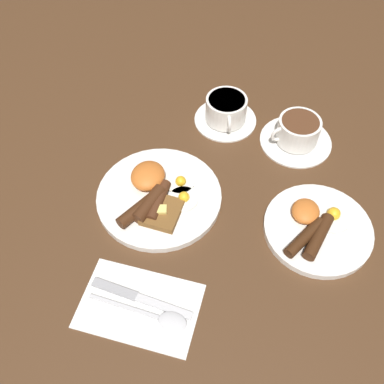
{
  "coord_description": "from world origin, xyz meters",
  "views": [
    {
      "loc": [
        0.53,
        0.21,
        0.77
      ],
      "look_at": [
        -0.02,
        0.07,
        0.03
      ],
      "focal_mm": 42.0,
      "sensor_mm": 36.0,
      "label": 1
    }
  ],
  "objects_px": {
    "breakfast_plate_near": "(158,195)",
    "knife": "(136,296)",
    "spoon": "(163,319)",
    "breakfast_plate_far": "(317,227)",
    "teacup_near": "(226,111)",
    "teacup_far": "(297,133)"
  },
  "relations": [
    {
      "from": "breakfast_plate_near",
      "to": "knife",
      "type": "distance_m",
      "value": 0.23
    },
    {
      "from": "spoon",
      "to": "teacup_far",
      "type": "bearing_deg",
      "value": 73.82
    },
    {
      "from": "breakfast_plate_far",
      "to": "spoon",
      "type": "height_order",
      "value": "breakfast_plate_far"
    },
    {
      "from": "spoon",
      "to": "breakfast_plate_near",
      "type": "bearing_deg",
      "value": 112.47
    },
    {
      "from": "teacup_far",
      "to": "breakfast_plate_near",
      "type": "bearing_deg",
      "value": -46.99
    },
    {
      "from": "teacup_far",
      "to": "spoon",
      "type": "height_order",
      "value": "teacup_far"
    },
    {
      "from": "breakfast_plate_far",
      "to": "spoon",
      "type": "distance_m",
      "value": 0.36
    },
    {
      "from": "spoon",
      "to": "breakfast_plate_far",
      "type": "bearing_deg",
      "value": 49.81
    },
    {
      "from": "breakfast_plate_near",
      "to": "spoon",
      "type": "height_order",
      "value": "breakfast_plate_near"
    },
    {
      "from": "knife",
      "to": "breakfast_plate_near",
      "type": "bearing_deg",
      "value": 102.64
    },
    {
      "from": "knife",
      "to": "teacup_far",
      "type": "bearing_deg",
      "value": 68.9
    },
    {
      "from": "breakfast_plate_far",
      "to": "teacup_near",
      "type": "xyz_separation_m",
      "value": [
        -0.27,
        -0.25,
        0.02
      ]
    },
    {
      "from": "breakfast_plate_near",
      "to": "spoon",
      "type": "bearing_deg",
      "value": 19.39
    },
    {
      "from": "teacup_near",
      "to": "teacup_far",
      "type": "height_order",
      "value": "same"
    },
    {
      "from": "breakfast_plate_near",
      "to": "knife",
      "type": "bearing_deg",
      "value": 7.24
    },
    {
      "from": "breakfast_plate_near",
      "to": "spoon",
      "type": "relative_size",
      "value": 1.41
    },
    {
      "from": "teacup_far",
      "to": "spoon",
      "type": "distance_m",
      "value": 0.53
    },
    {
      "from": "breakfast_plate_far",
      "to": "teacup_near",
      "type": "relative_size",
      "value": 1.44
    },
    {
      "from": "teacup_near",
      "to": "knife",
      "type": "distance_m",
      "value": 0.5
    },
    {
      "from": "teacup_far",
      "to": "spoon",
      "type": "relative_size",
      "value": 0.9
    },
    {
      "from": "breakfast_plate_near",
      "to": "teacup_near",
      "type": "distance_m",
      "value": 0.29
    },
    {
      "from": "breakfast_plate_far",
      "to": "knife",
      "type": "distance_m",
      "value": 0.38
    }
  ]
}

